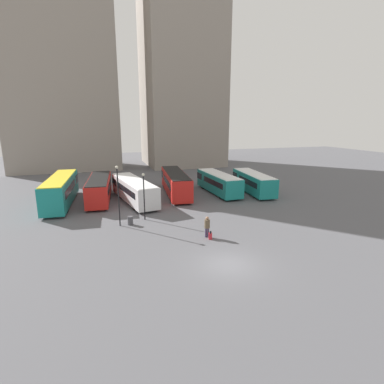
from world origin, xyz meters
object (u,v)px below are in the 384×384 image
(lamp_post_1, at_px, (144,192))
(bus_4, at_px, (218,182))
(bus_3, at_px, (175,182))
(suitcase, at_px, (210,236))
(bus_1, at_px, (99,188))
(bus_5, at_px, (253,182))
(trash_bin, at_px, (130,221))
(traveler, at_px, (207,225))
(lamp_post_0, at_px, (118,191))
(bus_2, at_px, (134,189))
(bus_0, at_px, (61,189))

(lamp_post_1, bearing_deg, bus_4, 35.98)
(lamp_post_1, bearing_deg, bus_3, 58.95)
(suitcase, bearing_deg, bus_1, 44.11)
(bus_4, distance_m, bus_5, 4.95)
(suitcase, bearing_deg, trash_bin, 62.97)
(bus_5, height_order, traveler, bus_5)
(bus_3, distance_m, traveler, 16.26)
(bus_5, distance_m, lamp_post_1, 18.11)
(bus_5, distance_m, traveler, 18.33)
(suitcase, distance_m, lamp_post_0, 9.68)
(bus_3, xyz_separation_m, lamp_post_1, (-5.87, -9.75, 1.21))
(lamp_post_0, bearing_deg, traveler, -37.59)
(lamp_post_0, bearing_deg, suitcase, -39.67)
(bus_1, height_order, suitcase, bus_1)
(bus_3, height_order, bus_5, bus_3)
(bus_5, bearing_deg, lamp_post_0, 119.80)
(bus_2, relative_size, lamp_post_1, 2.48)
(bus_0, height_order, lamp_post_1, lamp_post_1)
(bus_1, bearing_deg, lamp_post_0, -166.34)
(bus_1, height_order, lamp_post_0, lamp_post_0)
(bus_1, xyz_separation_m, trash_bin, (2.54, -10.72, -1.15))
(traveler, bearing_deg, lamp_post_0, 68.97)
(bus_1, height_order, trash_bin, bus_1)
(bus_4, relative_size, bus_5, 1.00)
(bus_2, height_order, bus_5, bus_2)
(bus_0, xyz_separation_m, bus_3, (14.46, 0.71, -0.14))
(bus_0, relative_size, trash_bin, 14.66)
(traveler, height_order, lamp_post_0, lamp_post_0)
(bus_2, height_order, bus_4, bus_2)
(bus_3, relative_size, trash_bin, 14.74)
(lamp_post_1, bearing_deg, bus_0, 133.52)
(bus_1, bearing_deg, bus_5, -91.04)
(bus_4, bearing_deg, bus_1, 85.24)
(bus_3, xyz_separation_m, lamp_post_0, (-8.45, -10.84, 1.75))
(suitcase, xyz_separation_m, lamp_post_0, (-7.04, 5.84, 3.15))
(bus_2, xyz_separation_m, bus_4, (11.85, 0.98, -0.03))
(bus_5, distance_m, trash_bin, 20.02)
(bus_1, relative_size, bus_5, 1.11)
(suitcase, distance_m, lamp_post_1, 8.65)
(bus_0, distance_m, suitcase, 20.69)
(lamp_post_0, relative_size, lamp_post_1, 1.22)
(bus_3, height_order, bus_4, bus_3)
(bus_4, height_order, trash_bin, bus_4)
(bus_1, relative_size, traveler, 6.06)
(trash_bin, bearing_deg, bus_0, 124.39)
(lamp_post_1, bearing_deg, lamp_post_0, -157.03)
(bus_1, bearing_deg, bus_2, -111.17)
(bus_3, distance_m, trash_bin, 13.28)
(bus_1, distance_m, bus_5, 20.80)
(bus_3, xyz_separation_m, bus_5, (10.66, -2.49, -0.16))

